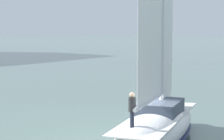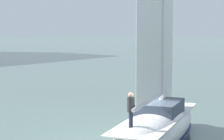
# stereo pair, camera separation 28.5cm
# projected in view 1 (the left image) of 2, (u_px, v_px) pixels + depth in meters

# --- Properties ---
(sailboat_main) EXTENTS (11.13, 6.13, 14.73)m
(sailboat_main) POSITION_uv_depth(u_px,v_px,m) (157.00, 122.00, 22.80)
(sailboat_main) COLOR silver
(sailboat_main) RESTS_ON ground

